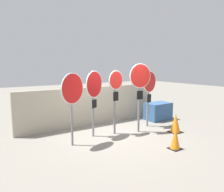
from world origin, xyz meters
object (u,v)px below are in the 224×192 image
(stop_sign_1, at_px, (94,90))
(stop_sign_2, at_px, (115,89))
(traffic_cone_0, at_px, (175,138))
(traffic_cone_1, at_px, (175,123))
(stop_sign_0, at_px, (72,93))
(stop_sign_3, at_px, (140,83))
(storage_crate, at_px, (158,111))
(stop_sign_4, at_px, (149,87))

(stop_sign_1, xyz_separation_m, stop_sign_2, (0.76, -0.16, -0.01))
(traffic_cone_0, bearing_deg, traffic_cone_1, 40.15)
(stop_sign_0, distance_m, traffic_cone_0, 3.30)
(stop_sign_3, xyz_separation_m, traffic_cone_0, (-0.20, -1.83, -1.48))
(stop_sign_2, height_order, traffic_cone_1, stop_sign_2)
(stop_sign_3, height_order, traffic_cone_0, stop_sign_3)
(stop_sign_1, bearing_deg, traffic_cone_1, -51.77)
(stop_sign_1, height_order, stop_sign_2, stop_sign_2)
(traffic_cone_0, relative_size, storage_crate, 0.58)
(stop_sign_2, xyz_separation_m, traffic_cone_0, (0.65, -2.14, -1.29))
(stop_sign_3, distance_m, traffic_cone_0, 2.36)
(stop_sign_0, distance_m, stop_sign_4, 3.37)
(stop_sign_0, height_order, traffic_cone_1, stop_sign_0)
(stop_sign_1, height_order, stop_sign_4, stop_sign_1)
(stop_sign_4, bearing_deg, stop_sign_2, 169.60)
(stop_sign_0, height_order, stop_sign_1, stop_sign_1)
(stop_sign_2, height_order, stop_sign_4, stop_sign_2)
(stop_sign_1, distance_m, traffic_cone_0, 3.00)
(stop_sign_0, distance_m, stop_sign_1, 1.03)
(traffic_cone_1, bearing_deg, stop_sign_3, 145.28)
(stop_sign_4, relative_size, traffic_cone_0, 3.46)
(stop_sign_3, distance_m, traffic_cone_1, 1.97)
(stop_sign_3, xyz_separation_m, traffic_cone_1, (1.08, -0.75, -1.46))
(stop_sign_2, bearing_deg, stop_sign_0, 175.57)
(stop_sign_3, xyz_separation_m, storage_crate, (1.92, 0.95, -1.42))
(storage_crate, bearing_deg, traffic_cone_1, -116.18)
(stop_sign_4, bearing_deg, traffic_cone_1, -88.57)
(stop_sign_0, relative_size, stop_sign_2, 0.98)
(traffic_cone_0, bearing_deg, stop_sign_3, 83.91)
(stop_sign_2, height_order, storage_crate, stop_sign_2)
(stop_sign_1, bearing_deg, storage_crate, -19.64)
(stop_sign_1, relative_size, traffic_cone_0, 3.49)
(stop_sign_0, relative_size, traffic_cone_1, 3.21)
(stop_sign_1, distance_m, stop_sign_2, 0.78)
(stop_sign_0, bearing_deg, stop_sign_1, -1.70)
(traffic_cone_0, bearing_deg, stop_sign_4, 65.66)
(stop_sign_2, distance_m, stop_sign_4, 1.65)
(traffic_cone_1, bearing_deg, stop_sign_4, 104.08)
(stop_sign_4, bearing_deg, stop_sign_0, 172.52)
(stop_sign_0, height_order, stop_sign_4, stop_sign_4)
(stop_sign_4, distance_m, traffic_cone_0, 2.73)
(stop_sign_4, bearing_deg, stop_sign_1, 165.01)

